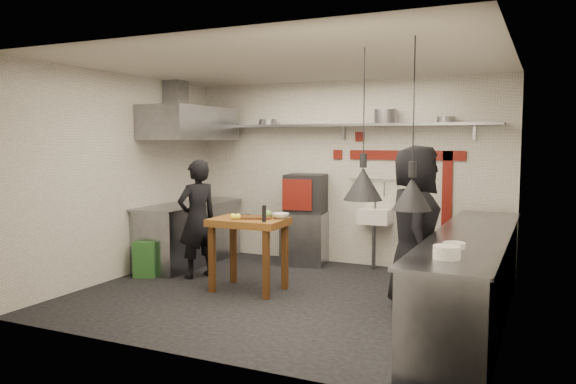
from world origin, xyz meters
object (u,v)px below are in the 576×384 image
at_px(prep_table, 249,255).
at_px(chef_left, 197,219).
at_px(oven_stand, 305,238).
at_px(combi_oven, 306,193).
at_px(green_bin, 146,258).
at_px(chef_right, 415,228).

relative_size(prep_table, chef_left, 0.56).
bearing_deg(chef_left, prep_table, 97.24).
bearing_deg(chef_left, oven_stand, 168.81).
xyz_separation_m(combi_oven, green_bin, (-1.70, -1.69, -0.84)).
distance_m(oven_stand, green_bin, 2.37).
bearing_deg(oven_stand, green_bin, -145.73).
bearing_deg(combi_oven, chef_right, -48.22).
relative_size(green_bin, chef_left, 0.31).
height_order(oven_stand, combi_oven, combi_oven).
bearing_deg(combi_oven, chef_left, -134.66).
bearing_deg(prep_table, chef_left, 160.72).
distance_m(combi_oven, chef_left, 1.78).
xyz_separation_m(chef_left, chef_right, (3.03, -0.17, 0.11)).
xyz_separation_m(combi_oven, chef_left, (-1.01, -1.44, -0.27)).
relative_size(oven_stand, prep_table, 0.87).
bearing_deg(prep_table, combi_oven, 87.06).
height_order(oven_stand, prep_table, prep_table).
bearing_deg(oven_stand, chef_left, -135.60).
bearing_deg(chef_left, green_bin, -45.61).
relative_size(chef_left, chef_right, 0.89).
bearing_deg(combi_oven, prep_table, -100.81).
relative_size(combi_oven, chef_right, 0.32).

